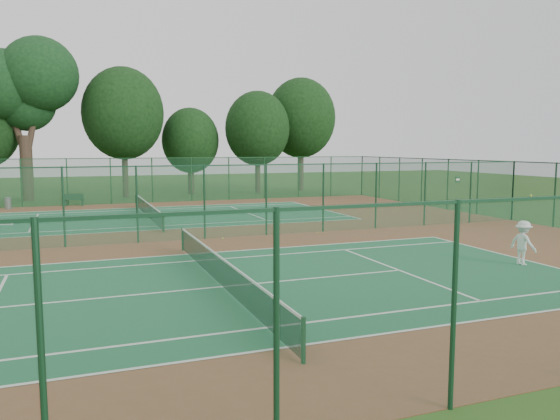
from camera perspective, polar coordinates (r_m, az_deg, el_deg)
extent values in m
plane|color=#264A17|center=(25.76, -11.18, -3.17)|extent=(120.00, 120.00, 0.00)
cube|color=brown|center=(25.76, -11.18, -3.16)|extent=(40.00, 36.00, 0.01)
cube|color=#1C5A36|center=(17.13, -6.09, -7.99)|extent=(23.77, 10.97, 0.01)
cube|color=#1E613E|center=(34.57, -13.68, -0.73)|extent=(23.77, 10.97, 0.01)
cube|color=#174628|center=(43.33, -15.23, 2.98)|extent=(40.00, 0.02, 3.50)
cube|color=#163E1E|center=(43.26, -15.30, 5.24)|extent=(40.00, 0.05, 0.05)
cube|color=#1B5333|center=(8.58, 9.48, -10.96)|extent=(40.00, 0.02, 3.50)
cube|color=#143923|center=(8.23, 9.71, 0.47)|extent=(40.00, 0.05, 0.05)
cube|color=#194B2F|center=(34.90, 23.15, 1.86)|extent=(0.02, 36.00, 3.50)
cube|color=#12331E|center=(34.81, 23.28, 4.66)|extent=(0.05, 36.00, 0.05)
cube|color=#1A4E2A|center=(25.52, -11.27, 0.70)|extent=(40.00, 0.02, 3.50)
cube|color=#143822|center=(25.41, -11.36, 4.54)|extent=(40.00, 0.05, 0.05)
cylinder|color=#14391F|center=(11.19, 2.46, -13.46)|extent=(0.10, 0.10, 0.97)
cylinder|color=#14391F|center=(23.15, -10.13, -3.03)|extent=(0.10, 0.10, 0.97)
cube|color=black|center=(17.02, -6.11, -6.46)|extent=(0.02, 12.80, 0.85)
cube|color=white|center=(16.93, -6.13, -5.03)|extent=(0.04, 12.80, 0.06)
cylinder|color=#123219|center=(28.22, -12.09, -1.34)|extent=(0.10, 0.10, 0.97)
cylinder|color=#123219|center=(40.85, -14.82, 1.01)|extent=(0.10, 0.10, 0.97)
cube|color=black|center=(34.52, -13.70, 0.05)|extent=(0.02, 12.80, 0.85)
cube|color=white|center=(34.47, -13.72, 0.76)|extent=(0.04, 12.80, 0.06)
imported|color=white|center=(21.88, 24.06, -3.15)|extent=(0.75, 1.13, 1.63)
cylinder|color=slate|center=(42.55, -26.55, 0.65)|extent=(0.53, 0.53, 0.82)
cube|color=black|center=(42.98, -21.48, 0.69)|extent=(0.18, 0.40, 0.44)
cube|color=black|center=(42.68, -19.96, 0.72)|extent=(0.18, 0.40, 0.44)
cube|color=black|center=(42.80, -20.73, 1.03)|extent=(1.53, 0.77, 0.05)
cube|color=black|center=(42.59, -20.81, 1.30)|extent=(1.43, 0.42, 0.44)
cube|color=white|center=(33.93, -26.77, -1.16)|extent=(0.81, 0.47, 0.28)
sphere|color=#BEDC33|center=(25.65, -9.59, -3.09)|extent=(0.06, 0.06, 0.06)
sphere|color=#A9CA2E|center=(27.44, 3.94, -2.37)|extent=(0.07, 0.07, 0.07)
sphere|color=#CBF037|center=(25.82, -6.00, -2.96)|extent=(0.07, 0.07, 0.07)
cylinder|color=#35261D|center=(48.31, -24.95, 3.98)|extent=(0.96, 0.96, 5.23)
cylinder|color=#35261D|center=(48.65, -26.08, 8.57)|extent=(1.77, 0.52, 5.20)
cylinder|color=#35261D|center=(48.12, -24.26, 9.00)|extent=(1.66, 0.49, 5.65)
sphere|color=black|center=(48.90, -26.97, 11.59)|extent=(5.58, 5.58, 5.58)
sphere|color=black|center=(48.37, -23.82, 12.84)|extent=(5.93, 5.93, 5.93)
sphere|color=black|center=(49.09, -24.98, 10.13)|extent=(4.53, 4.53, 4.53)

